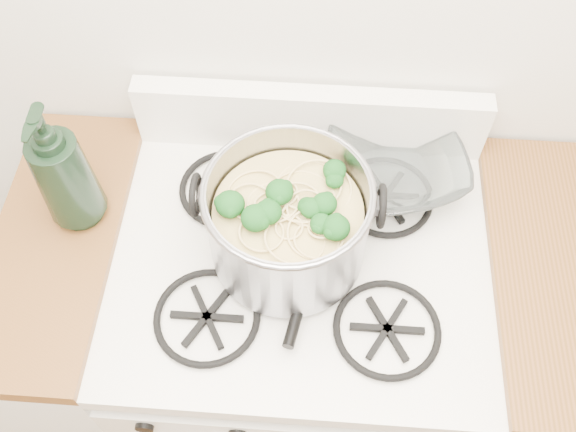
{
  "coord_description": "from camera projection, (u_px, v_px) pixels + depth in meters",
  "views": [
    {
      "loc": [
        0.02,
        0.63,
        2.03
      ],
      "look_at": [
        -0.03,
        1.27,
        1.04
      ],
      "focal_mm": 40.0,
      "sensor_mm": 36.0,
      "label": 1
    }
  ],
  "objects": [
    {
      "name": "counter_left",
      "position": [
        107.0,
        327.0,
        1.69
      ],
      "size": [
        0.25,
        0.65,
        0.92
      ],
      "color": "silver",
      "rests_on": "ground"
    },
    {
      "name": "spatula",
      "position": [
        321.0,
        231.0,
        1.29
      ],
      "size": [
        0.34,
        0.36,
        0.02
      ],
      "primitive_type": null,
      "rotation": [
        0.0,
        0.0,
        -0.19
      ],
      "color": "black",
      "rests_on": "gas_range"
    },
    {
      "name": "stock_pot",
      "position": [
        288.0,
        223.0,
        1.2
      ],
      "size": [
        0.34,
        0.31,
        0.21
      ],
      "color": "gray",
      "rests_on": "gas_range"
    },
    {
      "name": "bottle",
      "position": [
        61.0,
        168.0,
        1.21
      ],
      "size": [
        0.12,
        0.12,
        0.3
      ],
      "primitive_type": "imported",
      "rotation": [
        0.0,
        0.0,
        0.0
      ],
      "color": "black",
      "rests_on": "counter_left"
    },
    {
      "name": "gas_range",
      "position": [
        298.0,
        344.0,
        1.68
      ],
      "size": [
        0.76,
        0.66,
        0.92
      ],
      "color": "white",
      "rests_on": "ground"
    },
    {
      "name": "glass_bowl",
      "position": [
        395.0,
        171.0,
        1.37
      ],
      "size": [
        0.14,
        0.14,
        0.03
      ],
      "primitive_type": "imported",
      "rotation": [
        0.0,
        0.0,
        0.32
      ],
      "color": "white",
      "rests_on": "gas_range"
    }
  ]
}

